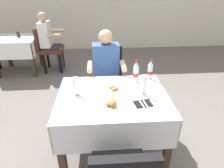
# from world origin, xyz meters

# --- Properties ---
(ground_plane) EXTENTS (11.00, 11.00, 0.00)m
(ground_plane) POSITION_xyz_m (0.00, 0.00, 0.00)
(ground_plane) COLOR #66605B
(main_dining_table) EXTENTS (1.16, 0.91, 0.76)m
(main_dining_table) POSITION_xyz_m (0.03, 0.10, 0.59)
(main_dining_table) COLOR white
(main_dining_table) RESTS_ON ground
(chair_far_diner_seat) EXTENTS (0.44, 0.50, 0.97)m
(chair_far_diner_seat) POSITION_xyz_m (0.03, 0.94, 0.55)
(chair_far_diner_seat) COLOR black
(chair_far_diner_seat) RESTS_ON ground
(seated_diner_far) EXTENTS (0.50, 0.46, 1.26)m
(seated_diner_far) POSITION_xyz_m (-0.01, 0.83, 0.71)
(seated_diner_far) COLOR #282D42
(seated_diner_far) RESTS_ON ground
(plate_near_camera) EXTENTS (0.23, 0.23, 0.07)m
(plate_near_camera) POSITION_xyz_m (-0.00, -0.10, 0.78)
(plate_near_camera) COLOR white
(plate_near_camera) RESTS_ON main_dining_table
(plate_far_diner) EXTENTS (0.22, 0.22, 0.05)m
(plate_far_diner) POSITION_xyz_m (0.03, 0.23, 0.77)
(plate_far_diner) COLOR white
(plate_far_diner) RESTS_ON main_dining_table
(beer_glass_left) EXTENTS (0.07, 0.07, 0.20)m
(beer_glass_left) POSITION_xyz_m (-0.35, 0.12, 0.86)
(beer_glass_left) COLOR white
(beer_glass_left) RESTS_ON main_dining_table
(beer_glass_middle) EXTENTS (0.07, 0.07, 0.22)m
(beer_glass_middle) POSITION_xyz_m (0.35, 0.10, 0.87)
(beer_glass_middle) COLOR white
(beer_glass_middle) RESTS_ON main_dining_table
(cola_bottle_primary) EXTENTS (0.07, 0.07, 0.27)m
(cola_bottle_primary) POSITION_xyz_m (0.33, 0.40, 0.87)
(cola_bottle_primary) COLOR silver
(cola_bottle_primary) RESTS_ON main_dining_table
(cola_bottle_secondary) EXTENTS (0.06, 0.06, 0.25)m
(cola_bottle_secondary) POSITION_xyz_m (0.51, 0.46, 0.87)
(cola_bottle_secondary) COLOR silver
(cola_bottle_secondary) RESTS_ON main_dining_table
(napkin_cutlery_set) EXTENTS (0.19, 0.20, 0.01)m
(napkin_cutlery_set) POSITION_xyz_m (0.32, -0.09, 0.76)
(napkin_cutlery_set) COLOR black
(napkin_cutlery_set) RESTS_ON main_dining_table
(background_dining_table) EXTENTS (0.85, 0.75, 0.76)m
(background_dining_table) POSITION_xyz_m (-1.83, 2.48, 0.56)
(background_dining_table) COLOR white
(background_dining_table) RESTS_ON ground
(background_chair_right) EXTENTS (0.50, 0.44, 0.97)m
(background_chair_right) POSITION_xyz_m (-1.19, 2.48, 0.55)
(background_chair_right) COLOR #4C2319
(background_chair_right) RESTS_ON ground
(background_patron) EXTENTS (0.46, 0.50, 1.26)m
(background_patron) POSITION_xyz_m (-1.15, 2.48, 0.71)
(background_patron) COLOR #282D42
(background_patron) RESTS_ON ground
(background_table_tumbler) EXTENTS (0.06, 0.06, 0.11)m
(background_table_tumbler) POSITION_xyz_m (-1.77, 2.53, 0.81)
(background_table_tumbler) COLOR black
(background_table_tumbler) RESTS_ON background_dining_table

